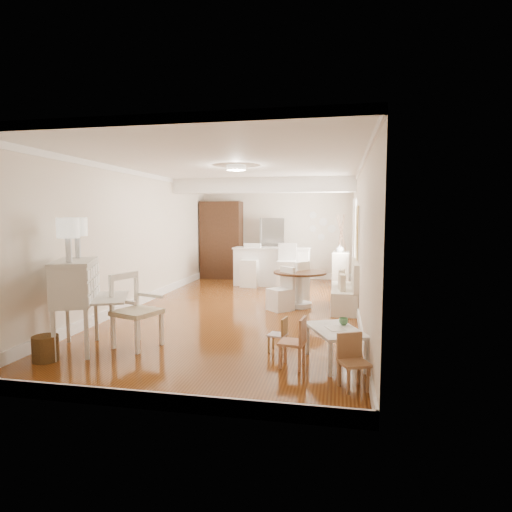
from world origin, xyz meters
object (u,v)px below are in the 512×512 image
(bar_stool_right, at_px, (287,267))
(kids_chair_b, at_px, (277,334))
(wicker_basket, at_px, (45,348))
(dining_table, at_px, (300,289))
(kids_chair_a, at_px, (292,342))
(fridge, at_px, (284,249))
(sideboard, at_px, (341,269))
(kids_chair_c, at_px, (354,362))
(slip_chair_far, at_px, (295,282))
(pantry_cabinet, at_px, (222,240))
(slip_chair_near, at_px, (280,289))
(bar_stool_left, at_px, (250,265))
(kids_table, at_px, (335,346))
(breakfast_counter, at_px, (272,266))
(secretary_bureau, at_px, (76,305))
(gustavian_armchair, at_px, (137,311))

(bar_stool_right, bearing_deg, kids_chair_b, -86.53)
(wicker_basket, bearing_deg, kids_chair_b, 18.10)
(dining_table, relative_size, bar_stool_right, 0.92)
(kids_chair_a, xyz_separation_m, fridge, (-1.03, 7.19, 0.58))
(kids_chair_b, height_order, fridge, fridge)
(wicker_basket, xyz_separation_m, sideboard, (3.76, 6.73, 0.30))
(kids_chair_c, bearing_deg, wicker_basket, 154.02)
(sideboard, bearing_deg, slip_chair_far, -110.27)
(kids_chair_a, distance_m, pantry_cabinet, 7.84)
(kids_chair_a, bearing_deg, pantry_cabinet, -150.43)
(kids_chair_c, bearing_deg, slip_chair_near, 85.95)
(slip_chair_near, height_order, bar_stool_left, bar_stool_left)
(kids_table, distance_m, breakfast_counter, 6.18)
(slip_chair_far, distance_m, breakfast_counter, 2.42)
(secretary_bureau, height_order, slip_chair_far, secretary_bureau)
(slip_chair_near, distance_m, slip_chair_far, 0.76)
(wicker_basket, relative_size, kids_table, 0.36)
(secretary_bureau, relative_size, slip_chair_far, 1.39)
(kids_chair_b, relative_size, kids_chair_c, 0.82)
(kids_chair_c, bearing_deg, kids_table, 81.43)
(dining_table, relative_size, pantry_cabinet, 0.47)
(slip_chair_near, bearing_deg, fridge, 141.10)
(kids_table, bearing_deg, gustavian_armchair, 176.53)
(kids_table, height_order, bar_stool_right, bar_stool_right)
(dining_table, bearing_deg, bar_stool_right, 104.49)
(wicker_basket, xyz_separation_m, dining_table, (2.94, 3.92, 0.20))
(fridge, height_order, sideboard, fridge)
(kids_chair_c, height_order, fridge, fridge)
(wicker_basket, relative_size, bar_stool_left, 0.29)
(kids_table, height_order, sideboard, sideboard)
(bar_stool_left, height_order, sideboard, bar_stool_left)
(slip_chair_near, relative_size, sideboard, 0.89)
(fridge, bearing_deg, secretary_bureau, -105.70)
(breakfast_counter, bearing_deg, kids_chair_b, -80.23)
(dining_table, xyz_separation_m, slip_chair_far, (-0.13, 0.36, 0.09))
(kids_chair_b, bearing_deg, sideboard, -177.49)
(dining_table, xyz_separation_m, bar_stool_right, (-0.53, 2.03, 0.22))
(kids_chair_a, distance_m, bar_stool_left, 6.09)
(wicker_basket, bearing_deg, breakfast_counter, 73.48)
(kids_chair_b, distance_m, slip_chair_near, 2.63)
(wicker_basket, distance_m, bar_stool_left, 6.39)
(gustavian_armchair, height_order, wicker_basket, gustavian_armchair)
(kids_table, distance_m, dining_table, 3.39)
(kids_chair_b, relative_size, dining_table, 0.46)
(gustavian_armchair, distance_m, fridge, 6.92)
(dining_table, height_order, slip_chair_near, slip_chair_near)
(kids_chair_c, distance_m, slip_chair_far, 4.58)
(kids_chair_a, xyz_separation_m, slip_chair_near, (-0.58, 3.16, 0.11))
(bar_stool_right, bearing_deg, kids_table, -78.65)
(kids_chair_c, relative_size, pantry_cabinet, 0.26)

